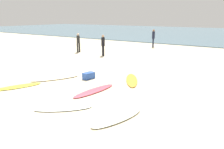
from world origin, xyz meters
TOP-DOWN VIEW (x-y plane):
  - ground_plane at (0.00, 0.00)m, footprint 120.00×120.00m
  - ocean_water at (0.00, 38.88)m, footprint 120.00×40.00m
  - surfboard_0 at (0.62, 1.83)m, footprint 0.76×2.31m
  - surfboard_1 at (2.78, 0.26)m, footprint 1.08×2.08m
  - surfboard_2 at (0.82, -0.15)m, footprint 1.83×1.74m
  - surfboard_3 at (-2.21, 2.20)m, footprint 1.62×2.34m
  - surfboard_4 at (-2.60, 0.36)m, footprint 1.28×2.07m
  - surfboard_5 at (1.18, 4.10)m, footprint 1.63×2.27m
  - beachgoer_near at (-4.16, 9.02)m, footprint 0.39×0.39m
  - beachgoer_mid at (-2.83, 15.94)m, footprint 0.36×0.36m
  - beachgoer_far at (-7.01, 9.23)m, footprint 0.33×0.34m
  - beach_cooler at (-0.82, 3.20)m, footprint 0.43×0.64m

SIDE VIEW (x-z plane):
  - ground_plane at x=0.00m, z-range 0.00..0.00m
  - surfboard_4 at x=-2.60m, z-range 0.00..0.06m
  - surfboard_2 at x=0.82m, z-range 0.00..0.07m
  - surfboard_1 at x=2.78m, z-range 0.00..0.08m
  - surfboard_0 at x=0.62m, z-range 0.00..0.08m
  - ocean_water at x=0.00m, z-range 0.00..0.08m
  - surfboard_3 at x=-2.21m, z-range 0.00..0.08m
  - surfboard_5 at x=1.18m, z-range 0.00..0.08m
  - beach_cooler at x=-0.82m, z-range 0.00..0.33m
  - beachgoer_far at x=-7.01m, z-range 0.09..1.75m
  - beachgoer_near at x=-4.16m, z-range 0.09..1.77m
  - beachgoer_mid at x=-2.83m, z-range 0.11..1.93m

